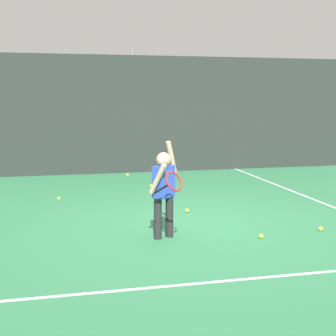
# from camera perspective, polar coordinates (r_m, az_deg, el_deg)

# --- Properties ---
(ground_plane) EXTENTS (20.00, 20.00, 0.00)m
(ground_plane) POSITION_cam_1_polar(r_m,az_deg,el_deg) (7.50, 2.57, -6.69)
(ground_plane) COLOR #2D7247
(court_line_baseline) EXTENTS (9.00, 0.05, 0.00)m
(court_line_baseline) POSITION_cam_1_polar(r_m,az_deg,el_deg) (5.39, 9.48, -12.86)
(court_line_baseline) COLOR white
(court_line_baseline) RESTS_ON ground
(court_line_sideline) EXTENTS (0.05, 9.00, 0.00)m
(court_line_sideline) POSITION_cam_1_polar(r_m,az_deg,el_deg) (9.50, 17.59, -3.85)
(court_line_sideline) COLOR white
(court_line_sideline) RESTS_ON ground
(back_fence_windscreen) EXTENTS (12.50, 0.08, 3.02)m
(back_fence_windscreen) POSITION_cam_1_polar(r_m,az_deg,el_deg) (12.54, -4.13, 6.33)
(back_fence_windscreen) COLOR #282D2B
(back_fence_windscreen) RESTS_ON ground
(fence_post_1) EXTENTS (0.09, 0.09, 3.17)m
(fence_post_1) POSITION_cam_1_polar(r_m,az_deg,el_deg) (12.60, -4.17, 6.68)
(fence_post_1) COLOR slate
(fence_post_1) RESTS_ON ground
(tennis_player) EXTENTS (0.48, 0.86, 1.35)m
(tennis_player) POSITION_cam_1_polar(r_m,az_deg,el_deg) (6.60, -0.47, -2.27)
(tennis_player) COLOR #232326
(tennis_player) RESTS_ON ground
(tennis_ball_0) EXTENTS (0.07, 0.07, 0.07)m
(tennis_ball_0) POSITION_cam_1_polar(r_m,az_deg,el_deg) (7.46, 17.69, -6.90)
(tennis_ball_0) COLOR #CCE033
(tennis_ball_0) RESTS_ON ground
(tennis_ball_1) EXTENTS (0.07, 0.07, 0.07)m
(tennis_ball_1) POSITION_cam_1_polar(r_m,az_deg,el_deg) (9.43, -12.84, -3.57)
(tennis_ball_1) COLOR #CCE033
(tennis_ball_1) RESTS_ON ground
(tennis_ball_2) EXTENTS (0.07, 0.07, 0.07)m
(tennis_ball_2) POSITION_cam_1_polar(r_m,az_deg,el_deg) (8.24, 2.29, -5.07)
(tennis_ball_2) COLOR #CCE033
(tennis_ball_2) RESTS_ON ground
(tennis_ball_3) EXTENTS (0.07, 0.07, 0.07)m
(tennis_ball_3) POSITION_cam_1_polar(r_m,az_deg,el_deg) (12.07, -4.84, -0.81)
(tennis_ball_3) COLOR #CCE033
(tennis_ball_3) RESTS_ON ground
(tennis_ball_4) EXTENTS (0.07, 0.07, 0.07)m
(tennis_ball_4) POSITION_cam_1_polar(r_m,az_deg,el_deg) (6.86, 11.00, -7.98)
(tennis_ball_4) COLOR #CCE033
(tennis_ball_4) RESTS_ON ground
(tennis_ball_6) EXTENTS (0.07, 0.07, 0.07)m
(tennis_ball_6) POSITION_cam_1_polar(r_m,az_deg,el_deg) (10.52, -2.03, -2.14)
(tennis_ball_6) COLOR #CCE033
(tennis_ball_6) RESTS_ON ground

